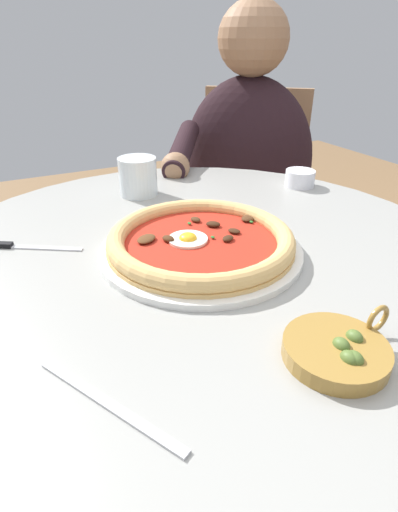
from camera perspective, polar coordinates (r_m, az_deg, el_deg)
ground_plane at (r=1.19m, az=-0.37°, el=-32.42°), size 6.00×6.00×0.02m
dining_table at (r=0.72m, az=-0.51°, el=-8.48°), size 0.89×0.89×0.74m
pizza_on_plate at (r=0.63m, az=0.55°, el=2.06°), size 0.31×0.31×0.04m
water_glass at (r=0.87m, az=-8.65°, el=10.73°), size 0.08×0.08×0.08m
steak_knife at (r=0.72m, az=-25.53°, el=1.35°), size 0.11×0.17×0.01m
ramekin_capers at (r=0.95m, az=14.07°, el=10.70°), size 0.07×0.07×0.04m
olive_pan at (r=0.46m, az=19.00°, el=-12.43°), size 0.11×0.14×0.04m
fork_utensil at (r=0.40m, az=-12.73°, el=-19.67°), size 0.16×0.10×0.00m
diner_person at (r=1.34m, az=6.19°, el=5.32°), size 0.43×0.56×1.12m
cafe_chair_diner at (r=1.46m, az=7.08°, el=8.56°), size 0.57×0.57×0.88m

